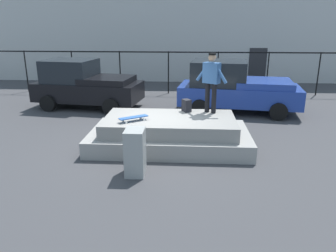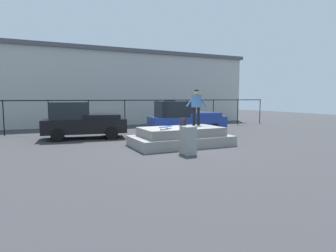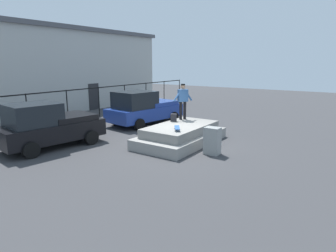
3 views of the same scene
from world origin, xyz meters
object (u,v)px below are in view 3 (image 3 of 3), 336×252
(skateboarder, at_px, (183,99))
(skateboard, at_px, (177,128))
(car_black_pickup_near, at_px, (48,126))
(backpack, at_px, (174,118))
(car_blue_pickup_mid, at_px, (143,108))
(utility_box, at_px, (212,141))

(skateboarder, bearing_deg, skateboard, -153.95)
(skateboard, distance_m, car_black_pickup_near, 5.50)
(skateboarder, distance_m, backpack, 1.09)
(skateboarder, bearing_deg, car_blue_pickup_mid, 71.42)
(backpack, xyz_separation_m, car_blue_pickup_mid, (1.86, 3.36, -0.06))
(skateboard, relative_size, car_blue_pickup_mid, 0.16)
(skateboarder, relative_size, backpack, 4.72)
(backpack, height_order, car_black_pickup_near, car_black_pickup_near)
(skateboard, height_order, car_black_pickup_near, car_black_pickup_near)
(backpack, distance_m, car_black_pickup_near, 5.56)
(backpack, bearing_deg, car_blue_pickup_mid, -57.29)
(skateboarder, relative_size, car_black_pickup_near, 0.38)
(backpack, relative_size, car_blue_pickup_mid, 0.08)
(car_black_pickup_near, xyz_separation_m, car_blue_pickup_mid, (6.08, -0.26, 0.01))
(car_black_pickup_near, height_order, car_blue_pickup_mid, car_blue_pickup_mid)
(skateboarder, xyz_separation_m, car_blue_pickup_mid, (1.15, 3.43, -0.89))
(car_black_pickup_near, relative_size, car_blue_pickup_mid, 0.93)
(skateboarder, relative_size, utility_box, 1.59)
(car_blue_pickup_mid, bearing_deg, backpack, -118.91)
(skateboarder, bearing_deg, backpack, 174.23)
(skateboard, distance_m, backpack, 1.81)
(car_black_pickup_near, bearing_deg, skateboarder, -36.87)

